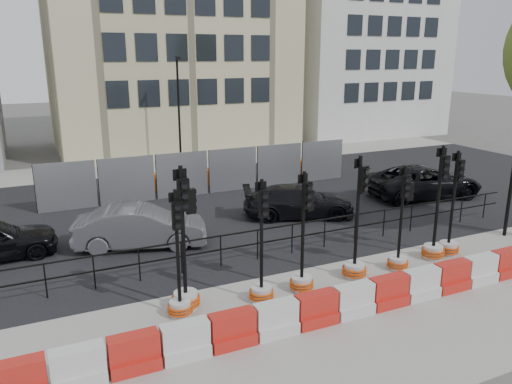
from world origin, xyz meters
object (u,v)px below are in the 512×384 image
traffic_signal_d (303,264)px  car_c (299,202)px  traffic_signal_h (450,234)px  traffic_signal_a (180,291)px

traffic_signal_d → car_c: 6.29m
traffic_signal_d → traffic_signal_h: 5.44m
traffic_signal_a → traffic_signal_d: traffic_signal_d is taller
car_c → traffic_signal_h: bearing=-135.1°
traffic_signal_a → car_c: (6.35, 5.44, -0.03)m
traffic_signal_d → traffic_signal_h: size_ratio=0.98×
traffic_signal_a → traffic_signal_d: bearing=2.0°
traffic_signal_d → car_c: traffic_signal_d is taller
traffic_signal_d → traffic_signal_a: bearing=169.6°
traffic_signal_h → car_c: (-2.42, 5.29, -0.07)m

